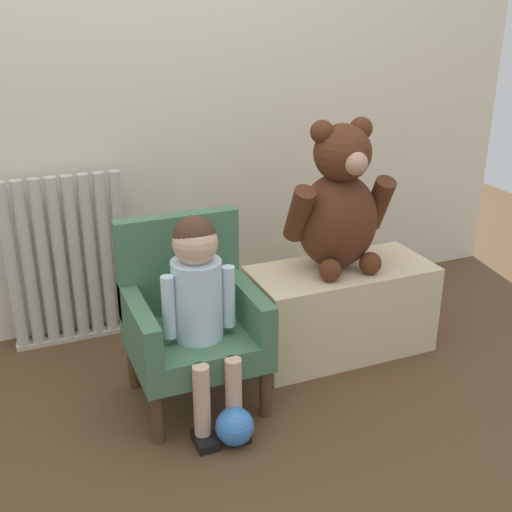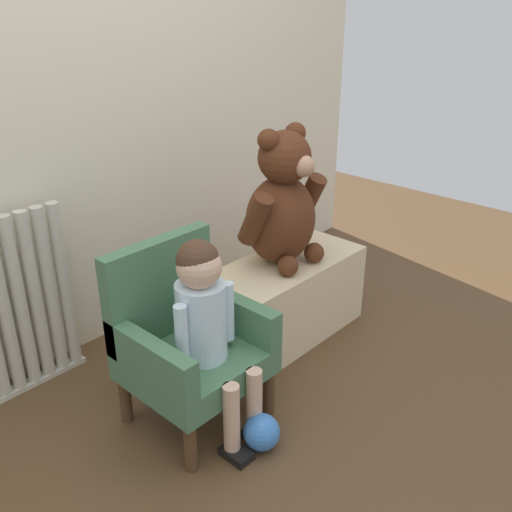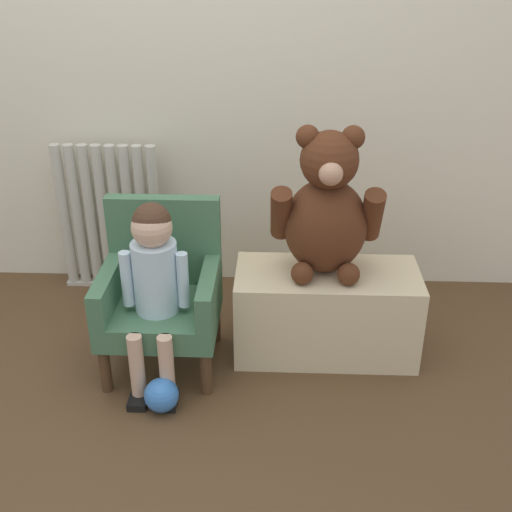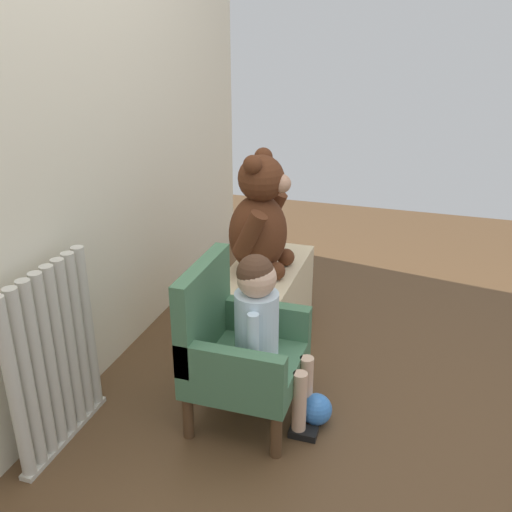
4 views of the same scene
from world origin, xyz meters
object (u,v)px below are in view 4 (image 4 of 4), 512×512
(child_armchair, at_px, (235,347))
(child_figure, at_px, (262,318))
(toy_ball, at_px, (316,409))
(radiator, at_px, (55,359))
(large_teddy_bear, at_px, (260,220))
(low_bench, at_px, (265,301))

(child_armchair, bearing_deg, child_figure, -90.00)
(child_armchair, relative_size, toy_ball, 5.13)
(radiator, relative_size, toy_ball, 5.62)
(toy_ball, bearing_deg, child_figure, 100.16)
(child_figure, relative_size, toy_ball, 5.62)
(radiator, relative_size, large_teddy_bear, 1.22)
(child_armchair, distance_m, low_bench, 0.67)
(radiator, height_order, large_teddy_bear, large_teddy_bear)
(radiator, bearing_deg, large_teddy_bear, -26.27)
(child_armchair, distance_m, large_teddy_bear, 0.72)
(low_bench, xyz_separation_m, toy_ball, (-0.62, -0.40, -0.12))
(child_figure, height_order, large_teddy_bear, large_teddy_bear)
(child_armchair, distance_m, child_figure, 0.19)
(low_bench, distance_m, toy_ball, 0.75)
(child_figure, bearing_deg, low_bench, 16.08)
(low_bench, bearing_deg, large_teddy_bear, 130.52)
(radiator, distance_m, child_armchair, 0.68)
(child_figure, xyz_separation_m, toy_ball, (0.04, -0.22, -0.40))
(radiator, xyz_separation_m, child_armchair, (0.34, -0.58, -0.04))
(radiator, bearing_deg, low_bench, -26.83)
(radiator, bearing_deg, child_figure, -63.62)
(child_figure, relative_size, low_bench, 0.98)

